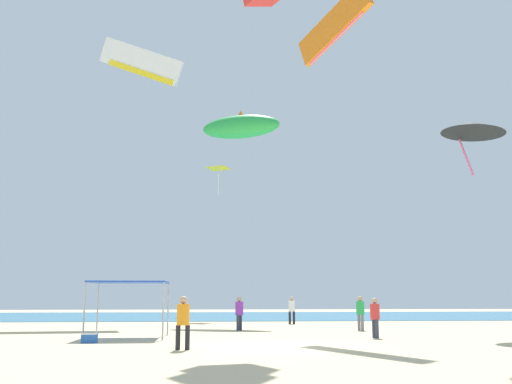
{
  "coord_description": "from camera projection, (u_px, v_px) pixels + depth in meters",
  "views": [
    {
      "loc": [
        -2.14,
        -21.0,
        1.75
      ],
      "look_at": [
        0.76,
        15.42,
        8.17
      ],
      "focal_mm": 41.41,
      "sensor_mm": 36.0,
      "label": 1
    }
  ],
  "objects": [
    {
      "name": "kite_delta_black",
      "position": [
        473.0,
        128.0,
        29.07
      ],
      "size": [
        3.33,
        3.29,
        2.55
      ],
      "rotation": [
        0.0,
        0.0,
        4.64
      ],
      "color": "black"
    },
    {
      "name": "kite_parafoil_white",
      "position": [
        142.0,
        62.0,
        44.35
      ],
      "size": [
        6.43,
        1.69,
        3.95
      ],
      "rotation": [
        0.0,
        0.0,
        6.15
      ],
      "color": "white"
    },
    {
      "name": "canopy_tent",
      "position": [
        130.0,
        284.0,
        25.16
      ],
      "size": [
        3.19,
        2.95,
        2.35
      ],
      "color": "#B2B2B7",
      "rests_on": "ground"
    },
    {
      "name": "person_central",
      "position": [
        292.0,
        308.0,
        37.05
      ],
      "size": [
        0.4,
        0.4,
        1.67
      ],
      "rotation": [
        0.0,
        0.0,
        5.64
      ],
      "color": "black",
      "rests_on": "ground"
    },
    {
      "name": "kite_parafoil_orange",
      "position": [
        334.0,
        26.0,
        31.55
      ],
      "size": [
        3.19,
        4.73,
        3.26
      ],
      "rotation": [
        0.0,
        0.0,
        2.14
      ],
      "color": "orange"
    },
    {
      "name": "kite_diamond_yellow",
      "position": [
        219.0,
        170.0,
        46.96
      ],
      "size": [
        2.12,
        2.12,
        2.19
      ],
      "rotation": [
        0.0,
        0.0,
        4.26
      ],
      "color": "yellow"
    },
    {
      "name": "person_near_tent",
      "position": [
        375.0,
        314.0,
        24.82
      ],
      "size": [
        0.39,
        0.44,
        1.66
      ],
      "rotation": [
        0.0,
        0.0,
        1.74
      ],
      "color": "#33384C",
      "rests_on": "ground"
    },
    {
      "name": "person_rightmost",
      "position": [
        360.0,
        310.0,
        30.18
      ],
      "size": [
        0.41,
        0.44,
        1.72
      ],
      "rotation": [
        0.0,
        0.0,
        1.91
      ],
      "color": "slate",
      "rests_on": "ground"
    },
    {
      "name": "cooler_box",
      "position": [
        89.0,
        338.0,
        22.05
      ],
      "size": [
        0.57,
        0.37,
        0.35
      ],
      "color": "blue",
      "rests_on": "ground"
    },
    {
      "name": "ocean_strip",
      "position": [
        233.0,
        316.0,
        51.15
      ],
      "size": [
        110.0,
        22.52,
        0.03
      ],
      "primitive_type": "cube",
      "color": "teal",
      "rests_on": "ground"
    },
    {
      "name": "kite_inflatable_green",
      "position": [
        241.0,
        127.0,
        41.0
      ],
      "size": [
        5.95,
        3.96,
        2.31
      ],
      "rotation": [
        0.0,
        0.0,
        5.91
      ],
      "color": "green"
    },
    {
      "name": "person_leftmost",
      "position": [
        239.0,
        311.0,
        30.01
      ],
      "size": [
        0.4,
        0.41,
        1.69
      ],
      "rotation": [
        0.0,
        0.0,
        1.05
      ],
      "color": "#33384C",
      "rests_on": "ground"
    },
    {
      "name": "ground",
      "position": [
        269.0,
        348.0,
        20.47
      ],
      "size": [
        110.0,
        110.0,
        0.1
      ],
      "primitive_type": "cube",
      "color": "beige"
    },
    {
      "name": "person_far_shore",
      "position": [
        183.0,
        318.0,
        19.42
      ],
      "size": [
        0.46,
        0.41,
        1.74
      ],
      "rotation": [
        0.0,
        0.0,
        6.27
      ],
      "color": "black",
      "rests_on": "ground"
    }
  ]
}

